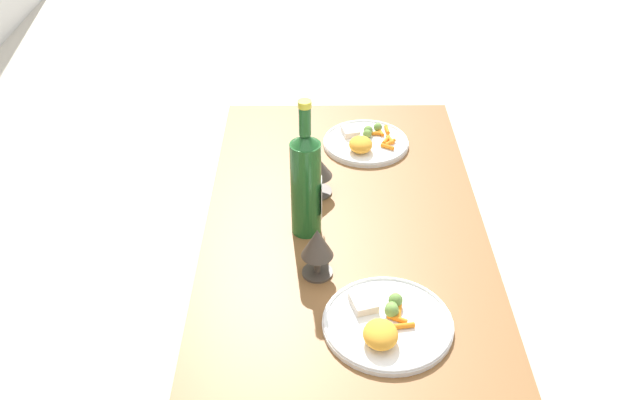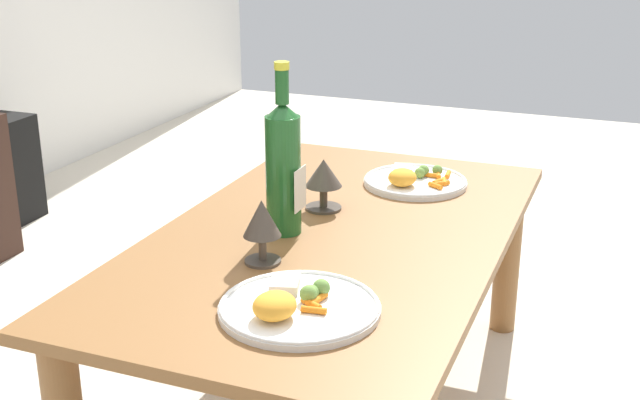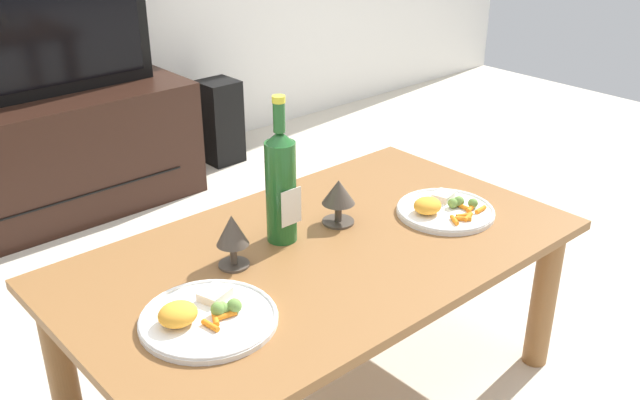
% 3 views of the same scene
% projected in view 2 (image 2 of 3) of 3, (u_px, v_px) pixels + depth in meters
% --- Properties ---
extents(dining_table, '(1.27, 0.73, 0.46)m').
position_uv_depth(dining_table, '(333.00, 263.00, 1.86)').
color(dining_table, brown).
rests_on(dining_table, ground_plane).
extents(floor_speaker, '(0.17, 0.17, 0.40)m').
position_uv_depth(floor_speaker, '(10.00, 168.00, 3.15)').
color(floor_speaker, black).
rests_on(floor_speaker, ground_plane).
extents(wine_bottle, '(0.08, 0.08, 0.37)m').
position_uv_depth(wine_bottle, '(283.00, 165.00, 1.78)').
color(wine_bottle, '#1E5923').
rests_on(wine_bottle, dining_table).
extents(goblet_left, '(0.08, 0.08, 0.13)m').
position_uv_depth(goblet_left, '(262.00, 222.00, 1.65)').
color(goblet_left, '#473D33').
rests_on(goblet_left, dining_table).
extents(goblet_right, '(0.09, 0.09, 0.12)m').
position_uv_depth(goblet_right, '(324.00, 176.00, 1.95)').
color(goblet_right, '#473D33').
rests_on(goblet_right, dining_table).
extents(dinner_plate_left, '(0.29, 0.29, 0.06)m').
position_uv_depth(dinner_plate_left, '(297.00, 305.00, 1.47)').
color(dinner_plate_left, white).
rests_on(dinner_plate_left, dining_table).
extents(dinner_plate_right, '(0.26, 0.26, 0.06)m').
position_uv_depth(dinner_plate_right, '(414.00, 180.00, 2.13)').
color(dinner_plate_right, white).
rests_on(dinner_plate_right, dining_table).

